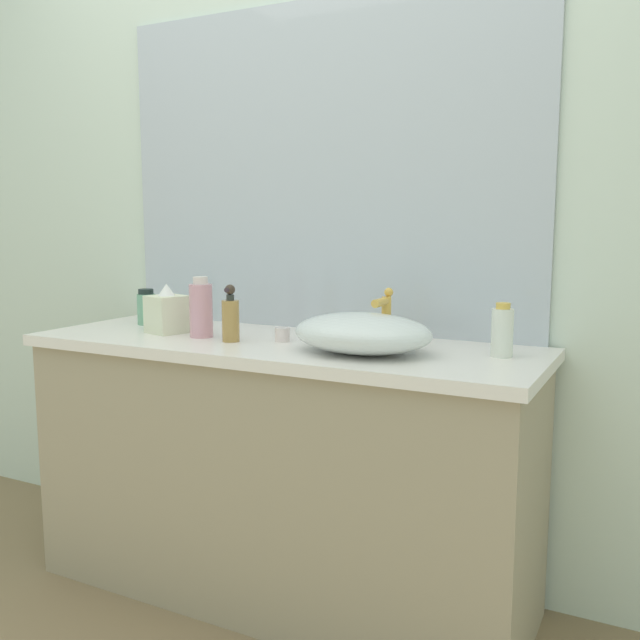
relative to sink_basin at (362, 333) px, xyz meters
The scene contains 11 objects.
bathroom_wall_rear 0.67m from the sink_basin, 133.96° to the left, with size 6.00×0.06×2.60m, color silver.
vanity_counter 0.58m from the sink_basin, 169.05° to the left, with size 1.64×0.56×0.84m.
wall_mirror_panel 0.68m from the sink_basin, 132.47° to the left, with size 1.55×0.01×1.10m, color #B2BCC6.
sink_basin is the anchor object (origin of this frame).
faucet 0.18m from the sink_basin, 90.00° to the left, with size 0.03×0.12×0.17m.
soap_dispenser 0.45m from the sink_basin, behind, with size 0.05×0.05×0.18m.
lotion_bottle 0.94m from the sink_basin, behind, with size 0.07×0.07×0.13m.
perfume_bottle 0.58m from the sink_basin, behind, with size 0.08×0.08×0.20m.
spray_can 0.39m from the sink_basin, 19.16° to the left, with size 0.06×0.06×0.15m.
tissue_box 0.74m from the sink_basin, behind, with size 0.14×0.14×0.17m.
candle_jar 0.31m from the sink_basin, 168.04° to the left, with size 0.05×0.05×0.04m, color silver.
Camera 1 is at (1.16, -1.45, 1.22)m, focal length 39.12 mm.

